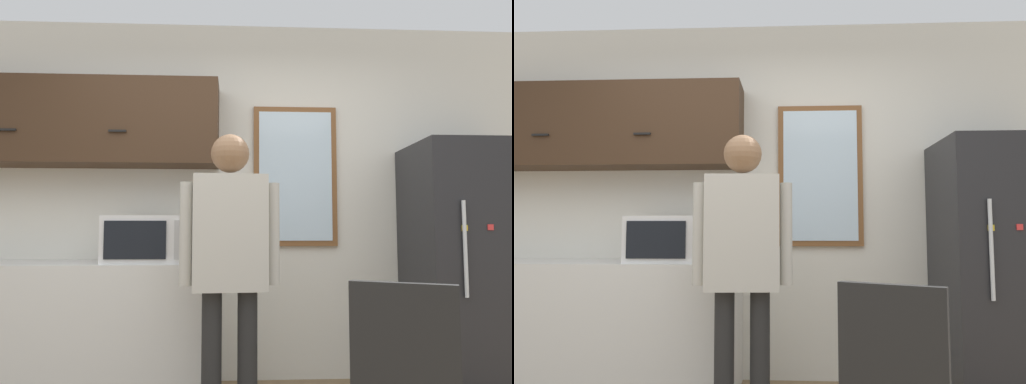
# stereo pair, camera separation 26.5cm
# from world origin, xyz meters

# --- Properties ---
(back_wall) EXTENTS (6.00, 0.06, 2.70)m
(back_wall) POSITION_xyz_m (0.00, 1.84, 1.35)
(back_wall) COLOR silver
(back_wall) RESTS_ON ground_plane
(counter) EXTENTS (2.11, 0.61, 0.89)m
(counter) POSITION_xyz_m (-1.15, 1.50, 0.44)
(counter) COLOR silver
(counter) RESTS_ON ground_plane
(upper_cabinets) EXTENTS (2.11, 0.34, 0.62)m
(upper_cabinets) POSITION_xyz_m (-1.15, 1.64, 1.87)
(upper_cabinets) COLOR #3D2819
(microwave) EXTENTS (0.55, 0.41, 0.31)m
(microwave) POSITION_xyz_m (-0.54, 1.43, 1.04)
(microwave) COLOR white
(microwave) RESTS_ON counter
(person) EXTENTS (0.56, 0.25, 1.64)m
(person) POSITION_xyz_m (0.00, 0.90, 0.99)
(person) COLOR black
(person) RESTS_ON ground_plane
(refrigerator) EXTENTS (0.79, 0.69, 1.70)m
(refrigerator) POSITION_xyz_m (1.67, 1.47, 0.85)
(refrigerator) COLOR #232326
(refrigerator) RESTS_ON ground_plane
(window) EXTENTS (0.64, 0.05, 1.07)m
(window) POSITION_xyz_m (0.49, 1.79, 1.52)
(window) COLOR brown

